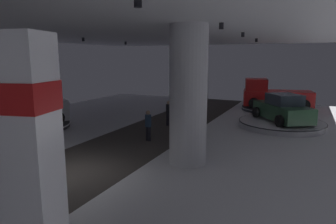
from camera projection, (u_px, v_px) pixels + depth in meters
name	position (u px, v px, depth m)	size (l,w,h in m)	color
ground	(63.00, 176.00, 11.01)	(24.00, 44.00, 0.06)	silver
ceiling_with_spotlights	(52.00, 18.00, 10.01)	(24.00, 44.00, 0.39)	silver
column_right	(188.00, 96.00, 11.83)	(1.50, 1.50, 5.50)	silver
brand_sign_pylon	(18.00, 207.00, 3.89)	(1.38, 0.93, 4.55)	slate
display_platform_far_right	(281.00, 124.00, 18.58)	(5.14, 5.14, 0.37)	#B7B7BC
display_car_far_right	(283.00, 109.00, 18.38)	(3.88, 4.47, 1.71)	#2D5638
display_platform_mid_left	(22.00, 126.00, 18.25)	(5.68, 5.68, 0.24)	#333338
pickup_truck_mid_left	(15.00, 110.00, 17.89)	(4.71, 5.58, 2.30)	silver
display_platform_deep_right	(276.00, 108.00, 24.60)	(5.68, 5.68, 0.24)	#333338
pickup_truck_deep_right	(273.00, 96.00, 24.48)	(5.62, 3.52, 2.30)	red
visitor_walking_near	(148.00, 124.00, 15.38)	(0.32, 0.32, 1.59)	black
visitor_walking_far	(168.00, 112.00, 18.78)	(0.32, 0.32, 1.59)	black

